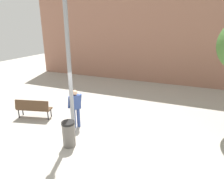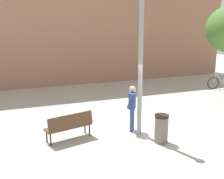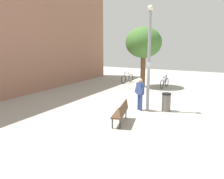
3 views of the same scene
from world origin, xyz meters
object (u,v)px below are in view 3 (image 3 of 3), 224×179
lamppost (149,54)px  person_by_lamppost (140,92)px  plaza_tree (144,43)px  bicycle_silver (127,78)px  bicycle_blue (164,83)px  park_bench (121,111)px  trash_bin (166,102)px

lamppost → person_by_lamppost: 1.98m
plaza_tree → lamppost: bearing=-157.7°
bicycle_silver → bicycle_blue: size_ratio=0.99×
lamppost → park_bench: size_ratio=3.14×
bicycle_blue → park_bench: bearing=-176.5°
bicycle_silver → bicycle_blue: (-0.73, -3.51, 0.00)m
bicycle_silver → bicycle_blue: same height
person_by_lamppost → bicycle_silver: size_ratio=0.93×
park_bench → bicycle_blue: 9.14m
person_by_lamppost → park_bench: bearing=-179.5°
lamppost → trash_bin: bearing=-66.3°
park_bench → plaza_tree: (8.71, 2.23, 2.90)m
trash_bin → person_by_lamppost: bearing=110.9°
person_by_lamppost → lamppost: bearing=-75.6°
plaza_tree → park_bench: bearing=-165.7°
park_bench → person_by_lamppost: bearing=0.5°
park_bench → plaza_tree: bearing=14.3°
park_bench → plaza_tree: plaza_tree is taller
bicycle_silver → trash_bin: bicycle_silver is taller
bicycle_blue → plaza_tree: bearing=103.8°
park_bench → plaza_tree: size_ratio=0.36×
lamppost → bicycle_silver: size_ratio=2.93×
lamppost → plaza_tree: (6.32, 2.60, 0.54)m
plaza_tree → bicycle_blue: (0.41, -1.66, -3.06)m
bicycle_silver → trash_bin: 8.85m
park_bench → bicycle_blue: size_ratio=0.92×
trash_bin → bicycle_blue: bearing=15.9°
lamppost → park_bench: 3.38m
plaza_tree → trash_bin: 7.49m
trash_bin → park_bench: bearing=155.9°
park_bench → bicycle_silver: bicycle_silver is taller
park_bench → bicycle_silver: 10.66m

